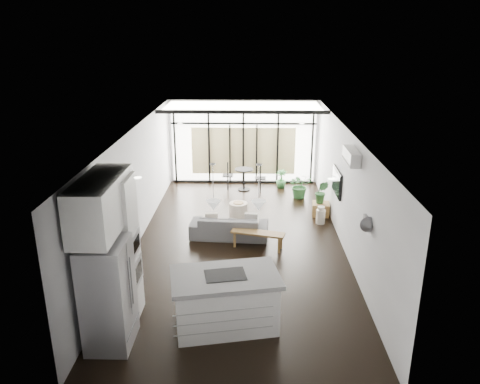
{
  "coord_description": "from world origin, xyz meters",
  "views": [
    {
      "loc": [
        0.26,
        -10.4,
        4.97
      ],
      "look_at": [
        0.0,
        0.3,
        1.25
      ],
      "focal_mm": 35.0,
      "sensor_mm": 36.0,
      "label": 1
    }
  ],
  "objects_px": {
    "fridge": "(108,294)",
    "milk_can": "(321,215)",
    "console_bench": "(258,240)",
    "tv": "(337,182)",
    "sofa": "(229,223)",
    "island": "(226,301)",
    "pouf": "(238,210)"
  },
  "relations": [
    {
      "from": "island",
      "to": "tv",
      "type": "bearing_deg",
      "value": 47.58
    },
    {
      "from": "island",
      "to": "tv",
      "type": "distance_m",
      "value": 5.14
    },
    {
      "from": "sofa",
      "to": "milk_can",
      "type": "height_order",
      "value": "sofa"
    },
    {
      "from": "fridge",
      "to": "sofa",
      "type": "height_order",
      "value": "fridge"
    },
    {
      "from": "fridge",
      "to": "console_bench",
      "type": "distance_m",
      "value": 4.49
    },
    {
      "from": "fridge",
      "to": "sofa",
      "type": "bearing_deg",
      "value": 67.59
    },
    {
      "from": "island",
      "to": "tv",
      "type": "relative_size",
      "value": 1.68
    },
    {
      "from": "console_bench",
      "to": "tv",
      "type": "xyz_separation_m",
      "value": [
        2.02,
        1.18,
        1.09
      ]
    },
    {
      "from": "island",
      "to": "sofa",
      "type": "height_order",
      "value": "island"
    },
    {
      "from": "pouf",
      "to": "milk_can",
      "type": "distance_m",
      "value": 2.28
    },
    {
      "from": "island",
      "to": "pouf",
      "type": "relative_size",
      "value": 3.62
    },
    {
      "from": "pouf",
      "to": "tv",
      "type": "xyz_separation_m",
      "value": [
        2.54,
        -0.78,
        1.1
      ]
    },
    {
      "from": "fridge",
      "to": "tv",
      "type": "relative_size",
      "value": 1.67
    },
    {
      "from": "fridge",
      "to": "milk_can",
      "type": "height_order",
      "value": "fridge"
    },
    {
      "from": "fridge",
      "to": "milk_can",
      "type": "relative_size",
      "value": 3.78
    },
    {
      "from": "tv",
      "to": "island",
      "type": "bearing_deg",
      "value": -121.16
    },
    {
      "from": "milk_can",
      "to": "tv",
      "type": "height_order",
      "value": "tv"
    },
    {
      "from": "fridge",
      "to": "console_bench",
      "type": "relative_size",
      "value": 1.43
    },
    {
      "from": "console_bench",
      "to": "tv",
      "type": "bearing_deg",
      "value": 45.24
    },
    {
      "from": "sofa",
      "to": "tv",
      "type": "bearing_deg",
      "value": -164.2
    },
    {
      "from": "sofa",
      "to": "tv",
      "type": "height_order",
      "value": "tv"
    },
    {
      "from": "sofa",
      "to": "console_bench",
      "type": "distance_m",
      "value": 0.95
    },
    {
      "from": "fridge",
      "to": "milk_can",
      "type": "distance_m",
      "value": 6.73
    },
    {
      "from": "island",
      "to": "console_bench",
      "type": "bearing_deg",
      "value": 67.92
    },
    {
      "from": "console_bench",
      "to": "fridge",
      "type": "bearing_deg",
      "value": -109.03
    },
    {
      "from": "pouf",
      "to": "milk_can",
      "type": "xyz_separation_m",
      "value": [
        2.24,
        -0.41,
        0.04
      ]
    },
    {
      "from": "island",
      "to": "fridge",
      "type": "distance_m",
      "value": 1.98
    },
    {
      "from": "tv",
      "to": "sofa",
      "type": "bearing_deg",
      "value": -168.18
    },
    {
      "from": "milk_can",
      "to": "tv",
      "type": "relative_size",
      "value": 0.44
    },
    {
      "from": "pouf",
      "to": "island",
      "type": "bearing_deg",
      "value": -90.96
    },
    {
      "from": "console_bench",
      "to": "island",
      "type": "bearing_deg",
      "value": -85.84
    },
    {
      "from": "pouf",
      "to": "sofa",
      "type": "bearing_deg",
      "value": -98.2
    }
  ]
}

